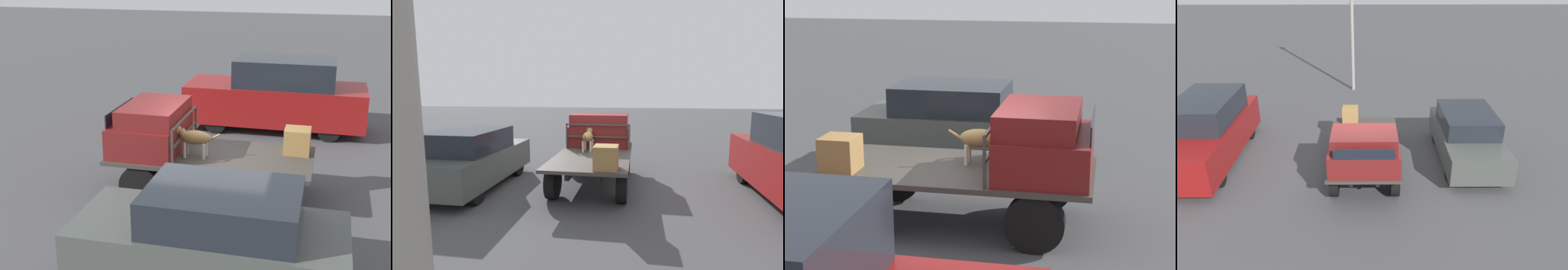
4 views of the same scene
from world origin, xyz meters
TOP-DOWN VIEW (x-y plane):
  - ground_plane at (0.00, 0.00)m, footprint 80.00×80.00m
  - flatbed_truck at (0.00, 0.00)m, footprint 4.07×1.98m
  - truck_cab at (1.28, 0.00)m, footprint 1.35×1.86m
  - truck_headboard at (0.57, 0.00)m, footprint 0.04×1.86m
  - dog at (0.35, 0.23)m, footprint 1.01×0.28m
  - cargo_crate at (-1.68, -0.49)m, footprint 0.52×0.52m
  - parked_sedan at (-0.73, 3.24)m, footprint 4.01×1.78m

SIDE VIEW (x-z plane):
  - ground_plane at x=0.00m, z-range 0.00..0.00m
  - flatbed_truck at x=0.00m, z-range 0.19..1.09m
  - parked_sedan at x=-0.73m, z-range 0.00..1.60m
  - cargo_crate at x=-1.68m, z-range 0.90..1.42m
  - dog at x=0.35m, z-range 0.97..1.64m
  - truck_cab at x=1.28m, z-range 0.87..1.86m
  - truck_headboard at x=0.57m, z-range 1.02..1.77m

